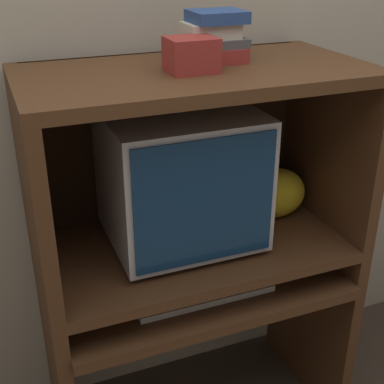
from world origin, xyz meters
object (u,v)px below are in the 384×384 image
at_px(crt_monitor, 181,177).
at_px(book_stack, 214,38).
at_px(snack_bag, 276,193).
at_px(mouse, 281,271).
at_px(storage_box, 191,55).
at_px(keyboard, 202,290).

xyz_separation_m(crt_monitor, book_stack, (0.12, 0.03, 0.41)).
distance_m(crt_monitor, snack_bag, 0.40).
relative_size(mouse, snack_bag, 0.26).
height_order(crt_monitor, book_stack, book_stack).
relative_size(snack_bag, book_stack, 1.19).
xyz_separation_m(snack_bag, storage_box, (-0.36, -0.10, 0.53)).
bearing_deg(snack_bag, keyboard, -153.43).
distance_m(keyboard, mouse, 0.29).
height_order(keyboard, storage_box, storage_box).
bearing_deg(keyboard, crt_monitor, 95.85).
distance_m(book_stack, storage_box, 0.15).
bearing_deg(crt_monitor, book_stack, 15.11).
distance_m(snack_bag, storage_box, 0.65).
xyz_separation_m(crt_monitor, storage_box, (0.01, -0.07, 0.39)).
bearing_deg(book_stack, storage_box, -137.63).
bearing_deg(keyboard, storage_box, 94.28).
relative_size(crt_monitor, storage_box, 3.47).
distance_m(mouse, book_stack, 0.79).
relative_size(keyboard, book_stack, 2.49).
height_order(mouse, storage_box, storage_box).
xyz_separation_m(keyboard, mouse, (0.29, -0.00, 0.00)).
bearing_deg(book_stack, mouse, -43.23).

